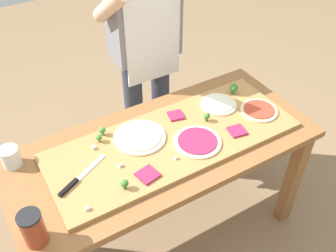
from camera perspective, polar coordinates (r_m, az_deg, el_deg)
ground_plane at (r=2.48m, az=-0.59°, el=-15.54°), size 8.00×8.00×0.00m
prep_table at (r=1.97m, az=-0.71°, el=-5.08°), size 1.56×0.70×0.76m
cutting_board at (r=1.90m, az=0.81°, el=-2.11°), size 1.27×0.49×0.02m
chefs_knife at (r=1.74m, az=-13.63°, el=-7.95°), size 0.27×0.15×0.02m
pizza_whole_white_garlic at (r=2.11m, az=7.62°, el=3.30°), size 0.20×0.20×0.02m
pizza_whole_cheese_artichoke at (r=1.89m, az=-4.29°, el=-1.64°), size 0.26×0.26×0.02m
pizza_whole_beet_magenta at (r=1.87m, az=4.44°, el=-2.35°), size 0.24×0.24×0.02m
pizza_whole_tomato_red at (r=2.11m, az=13.53°, el=2.34°), size 0.20×0.20×0.02m
pizza_slice_near_left at (r=1.95m, az=10.35°, el=-0.73°), size 0.09×0.09×0.01m
pizza_slice_near_right at (r=1.71m, az=-3.08°, el=-7.34°), size 0.10×0.10×0.01m
pizza_slice_far_left at (r=2.02m, az=1.19°, el=1.60°), size 0.09×0.09×0.01m
broccoli_floret_center_right at (r=1.92m, az=-9.85°, el=-0.67°), size 0.03×0.03×0.05m
broccoli_floret_back_left at (r=2.19m, az=9.88°, el=5.63°), size 0.05×0.05×0.07m
broccoli_floret_back_right at (r=1.88m, az=-10.35°, el=-1.74°), size 0.03×0.03×0.05m
broccoli_floret_back_mid at (r=1.65m, az=-6.57°, el=-8.61°), size 0.04×0.04×0.05m
broccoli_floret_front_mid at (r=1.98m, az=5.86°, el=1.48°), size 0.03×0.03×0.05m
cheese_crumble_a at (r=1.86m, az=-11.16°, el=-3.20°), size 0.02×0.02×0.02m
cheese_crumble_b at (r=1.78m, az=1.21°, el=-4.84°), size 0.01×0.01×0.01m
cheese_crumble_c at (r=1.76m, az=-7.23°, el=-5.91°), size 0.02×0.02×0.02m
cheese_crumble_d at (r=1.63m, az=-12.07°, el=-12.08°), size 0.02×0.02×0.02m
flour_cup at (r=1.91m, az=-22.59°, el=-4.47°), size 0.09×0.09×0.10m
sauce_jar at (r=1.56m, az=-19.66°, el=-14.34°), size 0.09×0.09×0.16m
cook_center at (r=2.27m, az=-3.43°, el=12.74°), size 0.54×0.39×1.67m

